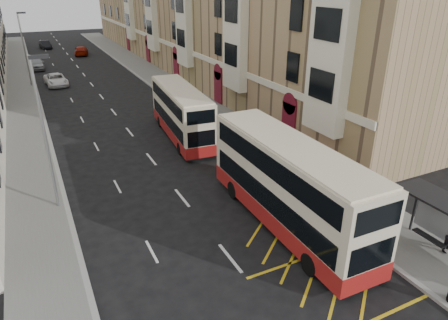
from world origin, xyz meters
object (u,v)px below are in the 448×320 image
car_silver (37,63)px  car_red (81,51)px  street_lamp_near (44,127)px  double_decker_rear (181,113)px  pedestrian_far (360,201)px  car_dark (45,45)px  street_lamp_far (24,45)px  white_van (56,80)px  double_decker_front (288,185)px

car_silver → car_red: bearing=54.1°
street_lamp_near → car_red: street_lamp_near is taller
double_decker_rear → pedestrian_far: bearing=-69.3°
car_silver → car_dark: size_ratio=1.12×
car_red → car_silver: bearing=62.3°
double_decker_rear → car_dark: size_ratio=2.41×
car_red → street_lamp_far: bearing=77.2°
street_lamp_near → street_lamp_far: 30.00m
street_lamp_near → car_dark: street_lamp_near is taller
double_decker_rear → white_van: bearing=112.8°
double_decker_front → white_van: 37.00m
street_lamp_far → car_dark: (3.56, 29.36, -3.94)m
street_lamp_far → car_silver: bearing=83.6°
double_decker_front → double_decker_rear: (-0.33, 13.76, -0.25)m
white_van → car_dark: size_ratio=1.14×
street_lamp_near → car_silver: bearing=88.4°
car_silver → car_red: (7.21, 9.21, -0.10)m
pedestrian_far → car_dark: (-10.30, 67.30, -0.26)m
double_decker_rear → car_dark: (-6.19, 52.47, -1.33)m
car_silver → pedestrian_far: bearing=-73.0°
street_lamp_far → car_silver: street_lamp_far is taller
street_lamp_far → pedestrian_far: (13.86, -37.93, -3.69)m
street_lamp_near → double_decker_rear: 12.22m
double_decker_front → car_red: double_decker_front is taller
double_decker_rear → car_silver: double_decker_rear is taller
double_decker_front → white_van: size_ratio=2.34×
white_van → street_lamp_near: bearing=-99.1°
double_decker_rear → pedestrian_far: 15.43m
pedestrian_far → car_silver: pedestrian_far is taller
street_lamp_far → car_silver: 11.06m
white_van → car_silver: (-1.45, 10.96, 0.14)m
white_van → car_silver: 11.06m
double_decker_rear → white_van: double_decker_rear is taller
double_decker_front → car_dark: size_ratio=2.68×
double_decker_front → car_dark: bearing=96.5°
street_lamp_near → street_lamp_far: size_ratio=1.00×
street_lamp_near → car_dark: bearing=86.6°
pedestrian_far → white_van: size_ratio=0.33×
street_lamp_near → double_decker_front: street_lamp_near is taller
pedestrian_far → car_dark: size_ratio=0.38×
street_lamp_near → street_lamp_far: bearing=90.0°
street_lamp_near → car_silver: (1.15, 40.31, -3.83)m
double_decker_rear → car_silver: size_ratio=2.15×
car_silver → car_red: car_silver is taller
pedestrian_far → car_red: (-5.50, 57.45, -0.24)m
white_van → pedestrian_far: bearing=-77.2°
street_lamp_far → car_dark: 29.84m
pedestrian_far → double_decker_front: bearing=23.5°
pedestrian_far → white_van: 38.94m
street_lamp_near → double_decker_front: size_ratio=0.71×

